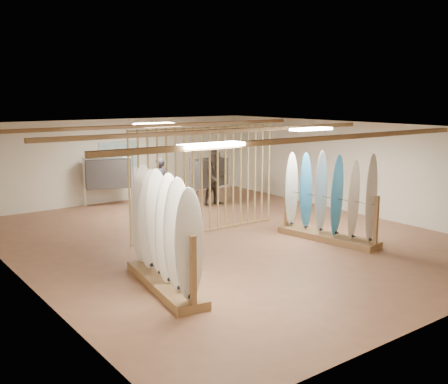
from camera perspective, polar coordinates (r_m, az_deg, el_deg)
floor at (r=13.34m, az=0.00°, el=-5.08°), size 12.00×12.00×0.00m
ceiling at (r=12.87m, az=0.00°, el=7.02°), size 12.00×12.00×0.00m
wall_back at (r=18.15m, az=-11.41°, el=3.39°), size 12.00×0.00×12.00m
wall_left at (r=10.87m, az=-21.66°, el=-1.83°), size 0.00×12.00×12.00m
wall_right at (r=16.48m, az=14.09°, el=2.57°), size 0.00×12.00×12.00m
ceiling_slats at (r=12.88m, az=0.00°, el=6.66°), size 9.50×6.12×0.10m
light_panels at (r=12.88m, az=0.00°, el=6.75°), size 1.20×0.35×0.06m
bamboo_partition at (r=13.67m, az=-2.00°, el=1.31°), size 4.45×0.05×2.78m
poster at (r=18.11m, az=-11.41°, el=4.01°), size 1.40×0.03×0.90m
rack_left at (r=9.87m, az=-6.54°, el=-6.16°), size 1.05×2.82×2.22m
rack_right at (r=13.26m, az=11.30°, el=-2.06°), size 1.01×2.76×2.18m
clothing_rack_a at (r=17.38m, az=-12.49°, el=1.94°), size 1.48×0.81×1.65m
clothing_rack_b at (r=17.38m, az=-1.52°, el=2.09°), size 1.46×0.69×1.60m
shopper_a at (r=16.86m, az=-6.97°, el=1.36°), size 0.81×0.74×1.85m
shopper_b at (r=17.21m, az=-0.86°, el=1.97°), size 1.03×0.82×2.06m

